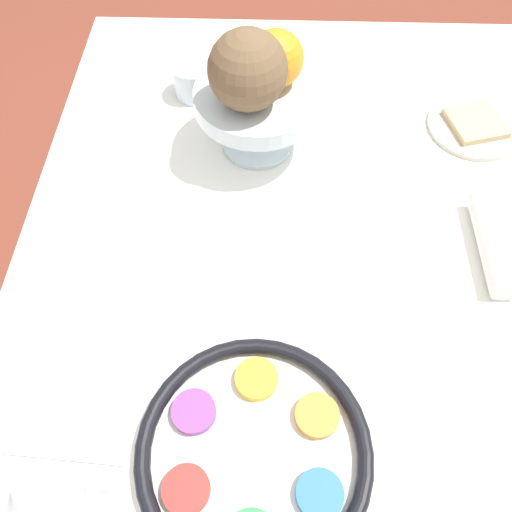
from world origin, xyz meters
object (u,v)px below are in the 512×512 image
Objects in this scene: fruit_stand at (257,104)px; orange_fruit at (276,59)px; cup_near at (193,80)px; coconut at (248,70)px; seder_plate at (254,451)px; napkin_roll at (493,242)px; bread_plate at (474,126)px; wine_glass at (27,497)px.

fruit_stand is 0.08m from orange_fruit.
fruit_stand is 2.72× the size of cup_near.
coconut reaches higher than orange_fruit.
seder_plate is 3.24× the size of orange_fruit.
napkin_roll is at bearing -120.71° from fruit_stand.
bread_plate is (0.08, -0.41, -0.17)m from coconut.
bread_plate is 2.20× the size of cup_near.
coconut reaches higher than napkin_roll.
coconut is (0.56, -0.19, 0.07)m from wine_glass.
seder_plate is 0.47m from napkin_roll.
fruit_stand is 0.43m from napkin_roll.
orange_fruit is 0.23m from cup_near.
seder_plate is 0.56m from orange_fruit.
cup_near is (0.35, 0.49, 0.01)m from napkin_roll.
cup_near reaches higher than seder_plate.
napkin_roll is (-0.24, -0.33, -0.14)m from orange_fruit.
fruit_stand is at bearing 1.28° from seder_plate.
seder_plate is 1.64× the size of napkin_roll.
fruit_stand is at bearing 128.41° from orange_fruit.
seder_plate is at bearing -178.72° from fruit_stand.
wine_glass reaches higher than napkin_roll.
bread_plate is (0.64, -0.60, -0.10)m from wine_glass.
wine_glass is (-0.07, 0.22, 0.09)m from seder_plate.
orange_fruit reaches higher than seder_plate.
seder_plate is 2.39× the size of coconut.
cup_near is at bearing 11.74° from seder_plate.
cup_near is at bearing 43.12° from fruit_stand.
wine_glass is at bearing 136.96° from bread_plate.
cup_near is at bearing -6.50° from wine_glass.
fruit_stand is 1.19× the size of napkin_roll.
napkin_roll is (0.31, -0.35, 0.01)m from seder_plate.
seder_plate reaches higher than bread_plate.
bread_plate is at bearing -6.63° from napkin_roll.
seder_plate is 0.69m from bread_plate.
bread_plate is at bearing -33.52° from seder_plate.
bread_plate is at bearing -85.15° from orange_fruit.
orange_fruit is at bearing -1.63° from seder_plate.
wine_glass reaches higher than cup_near.
orange_fruit is (0.54, -0.02, 0.15)m from seder_plate.
wine_glass is 0.66m from orange_fruit.
fruit_stand is at bearing -136.88° from cup_near.
orange_fruit is 0.40m from bread_plate.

